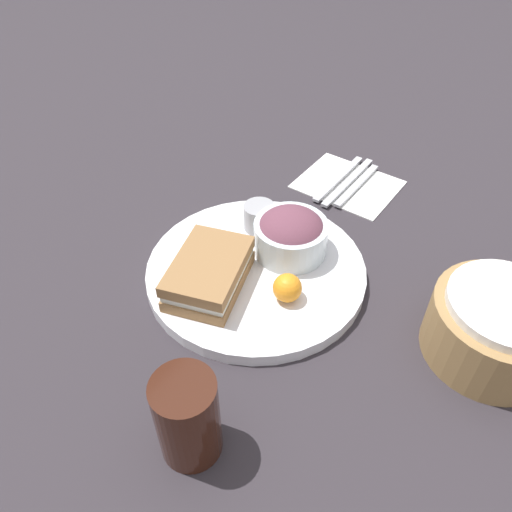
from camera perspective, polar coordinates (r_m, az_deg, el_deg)
ground_plane at (r=0.72m, az=0.00°, el=-2.25°), size 4.00×4.00×0.00m
plate at (r=0.71m, az=0.00°, el=-1.72°), size 0.31×0.31×0.02m
sandwich at (r=0.67m, az=-5.41°, el=-1.95°), size 0.15×0.12×0.04m
salad_bowl at (r=0.71m, az=3.98°, el=2.52°), size 0.11×0.11×0.07m
dressing_cup at (r=0.76m, az=0.37°, el=4.49°), size 0.05×0.05×0.04m
orange_wedge at (r=0.65m, az=3.60°, el=-3.66°), size 0.04×0.04×0.04m
drink_glass at (r=0.53m, az=-7.82°, el=-17.85°), size 0.07×0.07×0.11m
bread_basket at (r=0.66m, az=25.77°, el=-7.33°), size 0.16×0.16×0.09m
napkin at (r=0.91m, az=10.40°, el=8.12°), size 0.14×0.16×0.00m
fork at (r=0.91m, az=9.43°, el=8.75°), size 0.16×0.01×0.01m
knife at (r=0.90m, az=10.43°, el=8.35°), size 0.17×0.01×0.01m
spoon at (r=0.90m, az=11.45°, el=7.94°), size 0.15×0.01×0.01m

